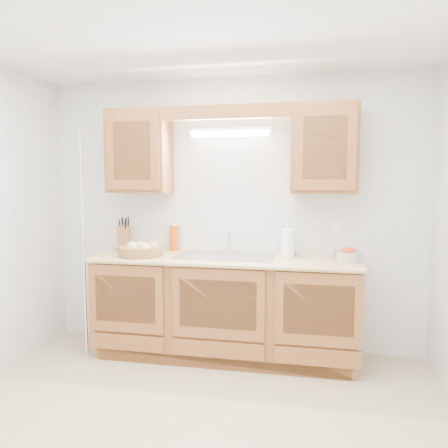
% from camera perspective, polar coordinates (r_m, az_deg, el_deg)
% --- Properties ---
extents(room, '(3.52, 3.50, 2.50)m').
position_cam_1_polar(room, '(2.62, -5.00, -1.05)').
color(room, '#C2AF8C').
rests_on(room, ground).
extents(base_cabinets, '(2.20, 0.60, 0.86)m').
position_cam_1_polar(base_cabinets, '(3.93, 0.15, -10.89)').
color(base_cabinets, brown).
rests_on(base_cabinets, ground).
extents(countertop, '(2.30, 0.63, 0.04)m').
position_cam_1_polar(countertop, '(3.81, 0.11, -4.60)').
color(countertop, tan).
rests_on(countertop, base_cabinets).
extents(upper_cabinet_left, '(0.55, 0.33, 0.75)m').
position_cam_1_polar(upper_cabinet_left, '(4.15, -10.93, 9.22)').
color(upper_cabinet_left, brown).
rests_on(upper_cabinet_left, room).
extents(upper_cabinet_right, '(0.55, 0.33, 0.75)m').
position_cam_1_polar(upper_cabinet_right, '(3.84, 12.97, 9.49)').
color(upper_cabinet_right, brown).
rests_on(upper_cabinet_right, room).
extents(valance, '(2.20, 0.05, 0.12)m').
position_cam_1_polar(valance, '(3.81, 0.13, 14.45)').
color(valance, brown).
rests_on(valance, room).
extents(fluorescent_fixture, '(0.76, 0.08, 0.08)m').
position_cam_1_polar(fluorescent_fixture, '(4.01, 0.78, 11.93)').
color(fluorescent_fixture, white).
rests_on(fluorescent_fixture, room).
extents(sink, '(0.84, 0.46, 0.36)m').
position_cam_1_polar(sink, '(3.84, 0.17, -5.30)').
color(sink, '#9E9EA3').
rests_on(sink, countertop).
extents(wire_shelf_pole, '(0.03, 0.03, 2.00)m').
position_cam_1_polar(wire_shelf_pole, '(3.98, -17.86, -2.69)').
color(wire_shelf_pole, silver).
rests_on(wire_shelf_pole, ground).
extents(outlet_plate, '(0.08, 0.01, 0.12)m').
position_cam_1_polar(outlet_plate, '(4.01, 14.42, -0.37)').
color(outlet_plate, white).
rests_on(outlet_plate, room).
extents(fruit_basket, '(0.40, 0.40, 0.12)m').
position_cam_1_polar(fruit_basket, '(3.93, -10.78, -3.29)').
color(fruit_basket, '#98673D').
rests_on(fruit_basket, countertop).
extents(knife_block, '(0.17, 0.21, 0.33)m').
position_cam_1_polar(knife_block, '(4.29, -13.00, -1.76)').
color(knife_block, brown).
rests_on(knife_block, countertop).
extents(orange_canister, '(0.10, 0.10, 0.26)m').
position_cam_1_polar(orange_canister, '(4.16, -6.53, -1.72)').
color(orange_canister, '#D74B0B').
rests_on(orange_canister, countertop).
extents(soap_bottle, '(0.09, 0.09, 0.19)m').
position_cam_1_polar(soap_bottle, '(3.90, 8.43, -2.74)').
color(soap_bottle, blue).
rests_on(soap_bottle, countertop).
extents(sponge, '(0.13, 0.10, 0.02)m').
position_cam_1_polar(sponge, '(3.99, 8.48, -3.77)').
color(sponge, '#CC333F').
rests_on(sponge, countertop).
extents(paper_towel, '(0.14, 0.14, 0.30)m').
position_cam_1_polar(paper_towel, '(3.80, 8.36, -2.51)').
color(paper_towel, silver).
rests_on(paper_towel, countertop).
extents(apple_bowl, '(0.26, 0.26, 0.12)m').
position_cam_1_polar(apple_bowl, '(3.73, 15.85, -3.93)').
color(apple_bowl, silver).
rests_on(apple_bowl, countertop).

